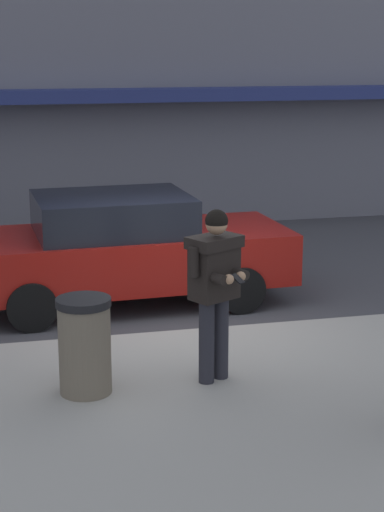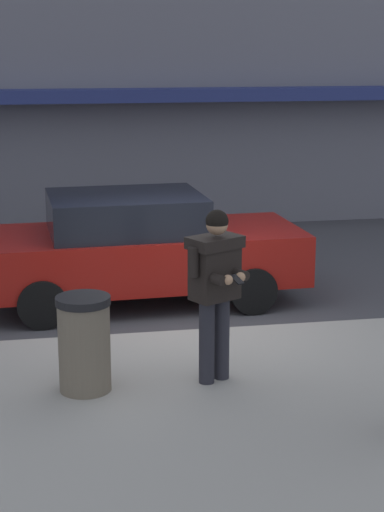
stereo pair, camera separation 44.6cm
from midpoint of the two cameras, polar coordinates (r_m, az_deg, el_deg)
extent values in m
plane|color=#3D3D42|center=(10.71, -2.15, -5.32)|extent=(80.00, 80.00, 0.00)
cube|color=#99968E|center=(8.41, 8.61, -10.53)|extent=(32.00, 5.30, 0.14)
cube|color=silver|center=(10.98, 2.94, -4.81)|extent=(28.00, 0.12, 0.01)
cube|color=navy|center=(16.36, -3.07, 10.67)|extent=(26.60, 0.70, 0.24)
cube|color=maroon|center=(11.89, -5.48, -0.04)|extent=(4.57, 2.01, 0.70)
cube|color=black|center=(11.72, -6.42, 2.80)|extent=(2.14, 1.72, 0.52)
cylinder|color=black|center=(13.09, -0.13, -0.25)|extent=(0.65, 0.25, 0.64)
cylinder|color=black|center=(11.51, 2.19, -2.26)|extent=(0.65, 0.25, 0.64)
cylinder|color=black|center=(12.64, -12.39, -1.09)|extent=(0.65, 0.25, 0.64)
cylinder|color=black|center=(11.00, -11.79, -3.33)|extent=(0.65, 0.25, 0.64)
cylinder|color=#23232B|center=(8.88, 0.49, -5.46)|extent=(0.16, 0.16, 0.88)
cylinder|color=#23232B|center=(8.76, -0.49, -5.75)|extent=(0.16, 0.16, 0.88)
cube|color=black|center=(8.59, 0.01, -0.82)|extent=(0.55, 0.48, 0.64)
cube|color=black|center=(8.53, 0.01, 0.93)|extent=(0.62, 0.54, 0.12)
cylinder|color=black|center=(8.74, 1.34, 0.17)|extent=(0.11, 0.11, 0.30)
cylinder|color=black|center=(8.58, 1.46, -1.12)|extent=(0.23, 0.31, 0.10)
sphere|color=tan|center=(8.44, 1.76, -1.38)|extent=(0.10, 0.10, 0.10)
cylinder|color=black|center=(8.39, -1.38, -0.40)|extent=(0.11, 0.11, 0.30)
cylinder|color=black|center=(8.39, -0.04, -1.46)|extent=(0.23, 0.31, 0.10)
sphere|color=tan|center=(8.33, 0.95, -1.58)|extent=(0.10, 0.10, 0.10)
cube|color=black|center=(8.36, 1.54, -1.53)|extent=(0.13, 0.16, 0.07)
sphere|color=tan|center=(8.46, 0.14, 2.15)|extent=(0.22, 0.22, 0.22)
sphere|color=black|center=(8.46, 0.14, 2.35)|extent=(0.23, 0.23, 0.23)
cylinder|color=#665B4C|center=(8.61, -8.64, -6.20)|extent=(0.52, 0.52, 0.90)
cylinder|color=black|center=(8.45, -8.76, -3.07)|extent=(0.55, 0.55, 0.08)
camera|label=1|loc=(0.22, -91.51, -0.38)|focal=60.00mm
camera|label=2|loc=(0.22, 88.49, 0.38)|focal=60.00mm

